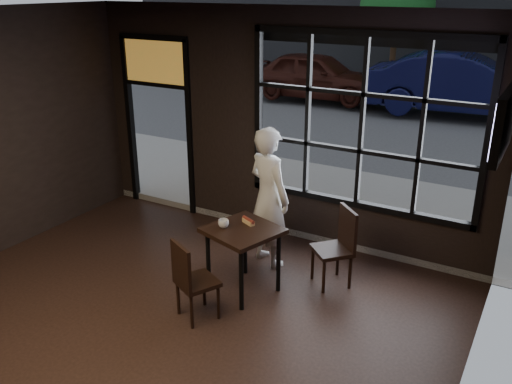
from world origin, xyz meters
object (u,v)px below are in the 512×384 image
Objects in this scene: chair_near at (197,279)px; man at (269,197)px; cafe_table at (243,260)px; navy_car at (463,84)px.

chair_near is 1.57m from man.
cafe_table is 0.45× the size of man.
navy_car reaches higher than cafe_table.
cafe_table is at bearing 170.72° from navy_car.
man reaches higher than chair_near.
chair_near is 11.22m from navy_car.
navy_car is at bearing -71.08° from man.
navy_car is at bearing -66.90° from chair_near.
navy_car reaches higher than chair_near.
chair_near is (-0.15, -0.72, 0.05)m from cafe_table.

